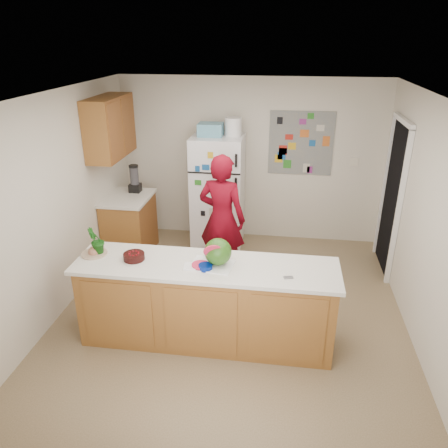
# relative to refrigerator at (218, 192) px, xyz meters

# --- Properties ---
(floor) EXTENTS (4.00, 4.50, 0.02)m
(floor) POSITION_rel_refrigerator_xyz_m (0.45, -1.88, -0.86)
(floor) COLOR brown
(floor) RESTS_ON ground
(wall_back) EXTENTS (4.00, 0.02, 2.50)m
(wall_back) POSITION_rel_refrigerator_xyz_m (0.45, 0.38, 0.40)
(wall_back) COLOR beige
(wall_back) RESTS_ON ground
(wall_left) EXTENTS (0.02, 4.50, 2.50)m
(wall_left) POSITION_rel_refrigerator_xyz_m (-1.56, -1.88, 0.40)
(wall_left) COLOR beige
(wall_left) RESTS_ON ground
(wall_right) EXTENTS (0.02, 4.50, 2.50)m
(wall_right) POSITION_rel_refrigerator_xyz_m (2.46, -1.88, 0.40)
(wall_right) COLOR beige
(wall_right) RESTS_ON ground
(ceiling) EXTENTS (4.00, 4.50, 0.02)m
(ceiling) POSITION_rel_refrigerator_xyz_m (0.45, -1.88, 1.66)
(ceiling) COLOR white
(ceiling) RESTS_ON wall_back
(doorway) EXTENTS (0.03, 0.85, 2.04)m
(doorway) POSITION_rel_refrigerator_xyz_m (2.44, -0.43, 0.17)
(doorway) COLOR black
(doorway) RESTS_ON ground
(peninsula_base) EXTENTS (2.60, 0.62, 0.88)m
(peninsula_base) POSITION_rel_refrigerator_xyz_m (0.25, -2.38, -0.41)
(peninsula_base) COLOR brown
(peninsula_base) RESTS_ON floor
(peninsula_top) EXTENTS (2.68, 0.70, 0.04)m
(peninsula_top) POSITION_rel_refrigerator_xyz_m (0.25, -2.38, 0.05)
(peninsula_top) COLOR silver
(peninsula_top) RESTS_ON peninsula_base
(side_counter_base) EXTENTS (0.60, 0.80, 0.86)m
(side_counter_base) POSITION_rel_refrigerator_xyz_m (-1.24, -0.53, -0.42)
(side_counter_base) COLOR brown
(side_counter_base) RESTS_ON floor
(side_counter_top) EXTENTS (0.64, 0.84, 0.04)m
(side_counter_top) POSITION_rel_refrigerator_xyz_m (-1.24, -0.53, 0.03)
(side_counter_top) COLOR silver
(side_counter_top) RESTS_ON side_counter_base
(upper_cabinets) EXTENTS (0.35, 1.00, 0.80)m
(upper_cabinets) POSITION_rel_refrigerator_xyz_m (-1.37, -0.58, 1.05)
(upper_cabinets) COLOR brown
(upper_cabinets) RESTS_ON wall_left
(refrigerator) EXTENTS (0.75, 0.70, 1.70)m
(refrigerator) POSITION_rel_refrigerator_xyz_m (0.00, 0.00, 0.00)
(refrigerator) COLOR silver
(refrigerator) RESTS_ON floor
(fridge_top_bin) EXTENTS (0.35, 0.28, 0.18)m
(fridge_top_bin) POSITION_rel_refrigerator_xyz_m (-0.10, 0.00, 0.94)
(fridge_top_bin) COLOR #5999B2
(fridge_top_bin) RESTS_ON refrigerator
(photo_collage) EXTENTS (0.95, 0.01, 0.95)m
(photo_collage) POSITION_rel_refrigerator_xyz_m (1.20, 0.36, 0.70)
(photo_collage) COLOR slate
(photo_collage) RESTS_ON wall_back
(person) EXTENTS (0.70, 0.54, 1.71)m
(person) POSITION_rel_refrigerator_xyz_m (0.22, -1.05, 0.01)
(person) COLOR #650513
(person) RESTS_ON floor
(blender_appliance) EXTENTS (0.13, 0.13, 0.38)m
(blender_appliance) POSITION_rel_refrigerator_xyz_m (-1.19, -0.31, 0.24)
(blender_appliance) COLOR black
(blender_appliance) RESTS_ON side_counter_top
(cutting_board) EXTENTS (0.46, 0.37, 0.01)m
(cutting_board) POSITION_rel_refrigerator_xyz_m (0.32, -2.39, 0.08)
(cutting_board) COLOR silver
(cutting_board) RESTS_ON peninsula_top
(watermelon) EXTENTS (0.27, 0.27, 0.27)m
(watermelon) POSITION_rel_refrigerator_xyz_m (0.38, -2.37, 0.22)
(watermelon) COLOR #34591A
(watermelon) RESTS_ON cutting_board
(watermelon_slice) EXTENTS (0.18, 0.18, 0.02)m
(watermelon_slice) POSITION_rel_refrigerator_xyz_m (0.21, -2.44, 0.09)
(watermelon_slice) COLOR red
(watermelon_slice) RESTS_ON cutting_board
(cherry_bowl) EXTENTS (0.22, 0.22, 0.07)m
(cherry_bowl) POSITION_rel_refrigerator_xyz_m (-0.50, -2.38, 0.11)
(cherry_bowl) COLOR black
(cherry_bowl) RESTS_ON peninsula_top
(white_bowl) EXTENTS (0.24, 0.24, 0.06)m
(white_bowl) POSITION_rel_refrigerator_xyz_m (0.31, -2.21, 0.10)
(white_bowl) COLOR silver
(white_bowl) RESTS_ON peninsula_top
(cobalt_bowl) EXTENTS (0.15, 0.15, 0.05)m
(cobalt_bowl) POSITION_rel_refrigerator_xyz_m (0.27, -2.48, 0.10)
(cobalt_bowl) COLOR navy
(cobalt_bowl) RESTS_ON peninsula_top
(plate) EXTENTS (0.31, 0.31, 0.02)m
(plate) POSITION_rel_refrigerator_xyz_m (-0.95, -2.33, 0.08)
(plate) COLOR #B0A68A
(plate) RESTS_ON peninsula_top
(paper_towel) EXTENTS (0.18, 0.16, 0.02)m
(paper_towel) POSITION_rel_refrigerator_xyz_m (0.13, -2.45, 0.08)
(paper_towel) COLOR silver
(paper_towel) RESTS_ON peninsula_top
(keys) EXTENTS (0.10, 0.06, 0.01)m
(keys) POSITION_rel_refrigerator_xyz_m (1.08, -2.53, 0.08)
(keys) COLOR gray
(keys) RESTS_ON peninsula_top
(potted_plant) EXTENTS (0.19, 0.21, 0.31)m
(potted_plant) POSITION_rel_refrigerator_xyz_m (-0.91, -2.33, 0.23)
(potted_plant) COLOR #143F13
(potted_plant) RESTS_ON peninsula_top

